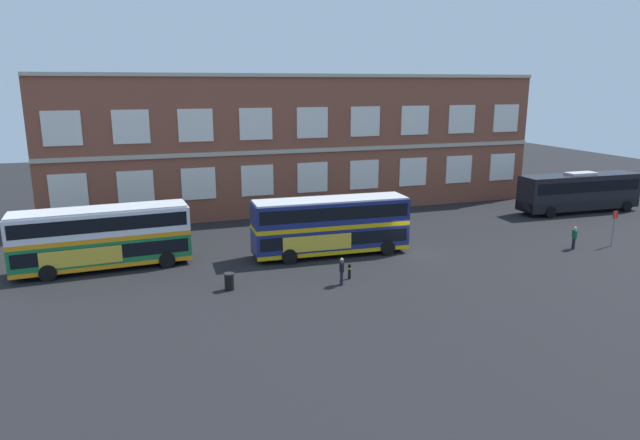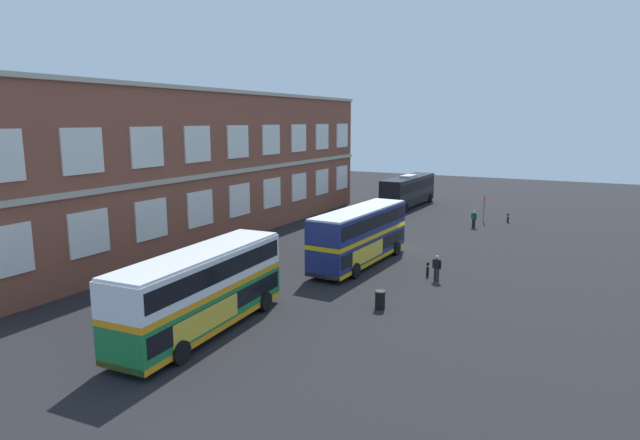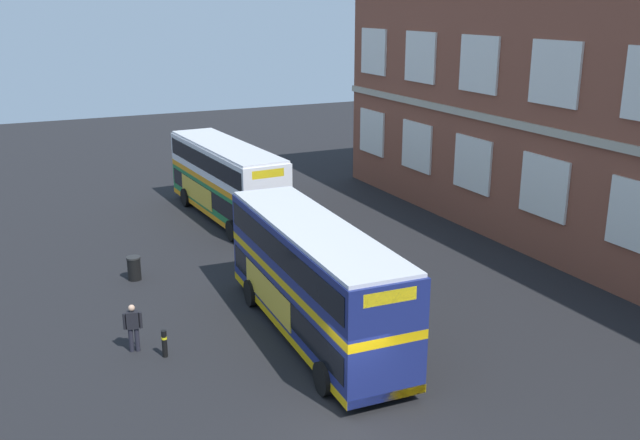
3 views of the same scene
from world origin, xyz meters
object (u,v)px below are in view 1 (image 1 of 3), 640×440
(waiting_passenger, at_px, (574,237))
(second_passenger, at_px, (342,270))
(touring_coach, at_px, (579,192))
(double_decker_middle, at_px, (331,225))
(station_litter_bin, at_px, (229,281))
(double_decker_near, at_px, (102,237))
(safety_bollard_east, at_px, (349,271))
(bus_stand_flag, at_px, (614,225))

(waiting_passenger, height_order, second_passenger, same)
(touring_coach, xyz_separation_m, waiting_passenger, (-9.42, -9.75, -0.98))
(double_decker_middle, distance_m, station_litter_bin, 9.45)
(double_decker_near, distance_m, safety_bollard_east, 16.22)
(double_decker_near, distance_m, double_decker_middle, 15.25)
(bus_stand_flag, height_order, station_litter_bin, bus_stand_flag)
(double_decker_near, height_order, waiting_passenger, double_decker_near)
(touring_coach, height_order, waiting_passenger, touring_coach)
(double_decker_near, bearing_deg, bus_stand_flag, -10.41)
(bus_stand_flag, xyz_separation_m, safety_bollard_east, (-21.36, -0.44, -1.14))
(double_decker_near, xyz_separation_m, waiting_passenger, (32.56, -6.30, -1.22))
(touring_coach, bearing_deg, station_litter_bin, -164.04)
(touring_coach, distance_m, second_passenger, 30.50)
(second_passenger, height_order, bus_stand_flag, bus_stand_flag)
(second_passenger, bearing_deg, double_decker_middle, 76.37)
(second_passenger, height_order, station_litter_bin, second_passenger)
(touring_coach, distance_m, station_litter_bin, 36.31)
(bus_stand_flag, bearing_deg, waiting_passenger, 174.97)
(waiting_passenger, relative_size, bus_stand_flag, 0.63)
(station_litter_bin, bearing_deg, waiting_passenger, 0.50)
(double_decker_middle, distance_m, safety_bollard_east, 5.49)
(double_decker_middle, distance_m, touring_coach, 27.36)
(waiting_passenger, bearing_deg, safety_bollard_east, -177.67)
(double_decker_middle, xyz_separation_m, second_passenger, (-1.46, -6.03, -1.22))
(second_passenger, bearing_deg, double_decker_near, 150.09)
(bus_stand_flag, distance_m, safety_bollard_east, 21.40)
(second_passenger, bearing_deg, safety_bollard_east, 44.77)
(double_decker_middle, xyz_separation_m, waiting_passenger, (17.42, -4.47, -1.22))
(double_decker_middle, height_order, waiting_passenger, double_decker_middle)
(double_decker_middle, distance_m, bus_stand_flag, 21.28)
(touring_coach, relative_size, station_litter_bin, 11.72)
(second_passenger, xyz_separation_m, safety_bollard_east, (0.84, 0.83, -0.44))
(double_decker_near, xyz_separation_m, second_passenger, (13.68, -7.87, -1.22))
(double_decker_middle, distance_m, waiting_passenger, 18.03)
(waiting_passenger, relative_size, safety_bollard_east, 1.79)
(double_decker_near, height_order, bus_stand_flag, double_decker_near)
(double_decker_middle, relative_size, second_passenger, 6.53)
(double_decker_near, xyz_separation_m, touring_coach, (41.98, 3.45, -0.24))
(waiting_passenger, height_order, safety_bollard_east, waiting_passenger)
(second_passenger, relative_size, station_litter_bin, 1.65)
(waiting_passenger, bearing_deg, station_litter_bin, -179.50)
(double_decker_near, height_order, double_decker_middle, same)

